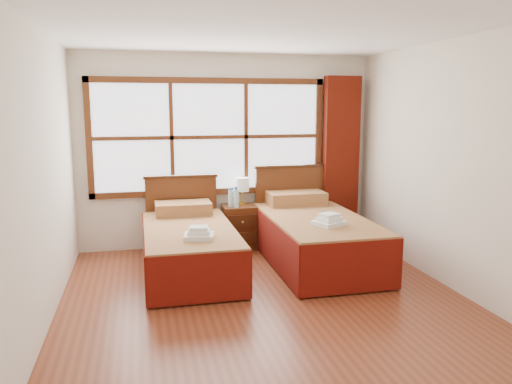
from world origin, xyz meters
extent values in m
plane|color=brown|center=(0.00, 0.00, 0.00)|extent=(4.50, 4.50, 0.00)
plane|color=white|center=(0.00, 0.00, 2.60)|extent=(4.50, 4.50, 0.00)
plane|color=silver|center=(0.00, 2.25, 1.30)|extent=(4.00, 0.00, 4.00)
plane|color=silver|center=(-2.00, 0.00, 1.30)|extent=(0.00, 4.50, 4.50)
plane|color=silver|center=(2.00, 0.00, 1.30)|extent=(0.00, 4.50, 4.50)
cube|color=white|center=(-0.25, 2.22, 1.50)|extent=(3.00, 0.02, 1.40)
cube|color=#522812|center=(-0.25, 2.20, 0.76)|extent=(3.16, 0.06, 0.08)
cube|color=#522812|center=(-0.25, 2.20, 2.24)|extent=(3.16, 0.06, 0.08)
cube|color=#522812|center=(-1.79, 2.20, 1.50)|extent=(0.08, 0.06, 1.56)
cube|color=#522812|center=(1.29, 2.20, 1.50)|extent=(0.08, 0.06, 1.56)
cube|color=#522812|center=(-0.75, 2.20, 1.50)|extent=(0.05, 0.05, 1.40)
cube|color=#522812|center=(0.25, 2.20, 1.50)|extent=(0.05, 0.05, 1.40)
cube|color=#522812|center=(-0.25, 2.20, 1.50)|extent=(3.00, 0.05, 0.05)
cube|color=#5A1409|center=(1.60, 2.11, 1.17)|extent=(0.50, 0.16, 2.30)
cube|color=#3C1D0C|center=(-0.65, 1.13, 0.15)|extent=(0.90, 1.80, 0.29)
cube|color=maroon|center=(-0.65, 1.13, 0.42)|extent=(1.01, 2.00, 0.24)
cube|color=maroon|center=(-1.16, 1.13, 0.27)|extent=(0.03, 2.00, 0.50)
cube|color=maroon|center=(-0.15, 1.13, 0.27)|extent=(0.03, 2.00, 0.50)
cube|color=maroon|center=(-0.65, 0.14, 0.27)|extent=(1.01, 0.03, 0.50)
cube|color=maroon|center=(-0.65, 1.85, 0.62)|extent=(0.71, 0.41, 0.16)
cube|color=#522812|center=(-0.65, 2.14, 0.49)|extent=(0.94, 0.06, 0.98)
cube|color=#3C1D0C|center=(-0.65, 2.14, 0.99)|extent=(0.98, 0.08, 0.04)
cube|color=#3C1D0C|center=(0.88, 1.13, 0.16)|extent=(0.99, 1.97, 0.32)
cube|color=maroon|center=(0.88, 1.13, 0.46)|extent=(1.10, 2.19, 0.27)
cube|color=maroon|center=(0.33, 1.13, 0.29)|extent=(0.03, 2.19, 0.55)
cube|color=maroon|center=(1.44, 1.13, 0.29)|extent=(0.03, 2.19, 0.55)
cube|color=maroon|center=(0.88, 0.04, 0.29)|extent=(1.10, 0.03, 0.55)
cube|color=maroon|center=(0.88, 1.92, 0.67)|extent=(0.77, 0.45, 0.17)
cube|color=#522812|center=(0.88, 2.14, 0.54)|extent=(1.03, 0.06, 1.07)
cube|color=#3C1D0C|center=(0.88, 2.14, 1.08)|extent=(1.07, 0.08, 0.04)
cube|color=#522812|center=(0.11, 2.00, 0.29)|extent=(0.44, 0.39, 0.59)
cube|color=#3C1D0C|center=(0.11, 1.79, 0.18)|extent=(0.39, 0.02, 0.18)
cube|color=#3C1D0C|center=(0.11, 1.79, 0.41)|extent=(0.39, 0.02, 0.18)
sphere|color=#B3853C|center=(0.11, 1.77, 0.18)|extent=(0.03, 0.03, 0.03)
sphere|color=#B3853C|center=(0.11, 1.77, 0.41)|extent=(0.03, 0.03, 0.03)
cube|color=white|center=(-0.59, 0.63, 0.56)|extent=(0.35, 0.32, 0.05)
cube|color=white|center=(-0.59, 0.63, 0.61)|extent=(0.26, 0.24, 0.04)
cube|color=white|center=(-0.59, 0.63, 0.65)|extent=(0.22, 0.19, 0.04)
cube|color=white|center=(0.88, 0.67, 0.61)|extent=(0.41, 0.39, 0.05)
cube|color=white|center=(0.88, 0.67, 0.66)|extent=(0.30, 0.29, 0.04)
cube|color=white|center=(0.88, 0.67, 0.70)|extent=(0.25, 0.24, 0.04)
cylinder|color=gold|center=(0.18, 2.11, 0.60)|extent=(0.11, 0.11, 0.02)
cylinder|color=gold|center=(0.18, 2.11, 0.69)|extent=(0.02, 0.02, 0.16)
cylinder|color=silver|center=(0.18, 2.11, 0.86)|extent=(0.19, 0.19, 0.19)
cylinder|color=silver|center=(-0.01, 1.95, 0.70)|extent=(0.07, 0.07, 0.22)
cylinder|color=#1743AF|center=(-0.01, 1.95, 0.83)|extent=(0.03, 0.03, 0.03)
cylinder|color=silver|center=(0.05, 1.91, 0.71)|extent=(0.07, 0.07, 0.24)
cylinder|color=#1743AF|center=(0.05, 1.91, 0.84)|extent=(0.03, 0.03, 0.03)
camera|label=1|loc=(-1.17, -4.46, 1.92)|focal=35.00mm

